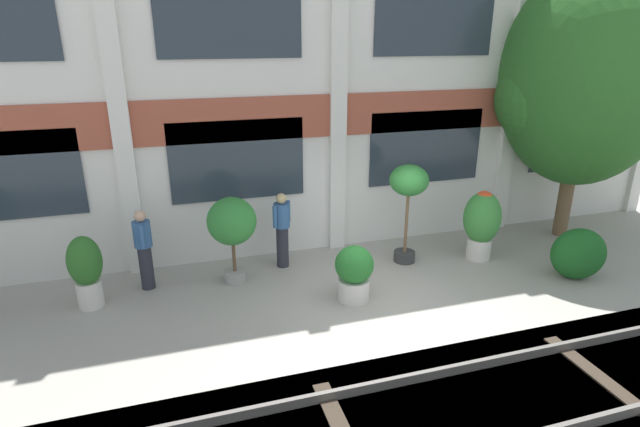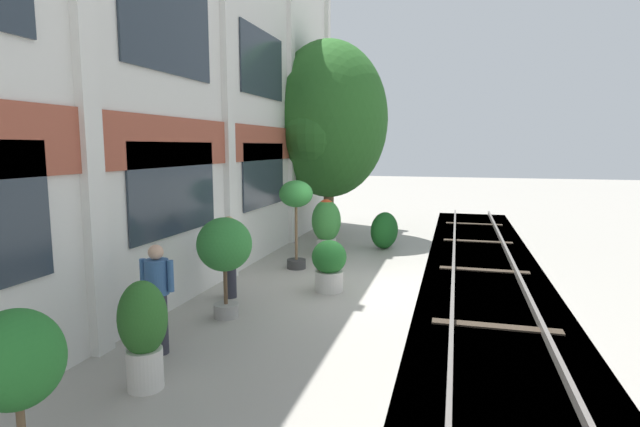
# 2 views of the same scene
# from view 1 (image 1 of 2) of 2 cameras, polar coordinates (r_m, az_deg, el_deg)

# --- Properties ---
(ground_plane) EXTENTS (80.00, 80.00, 0.00)m
(ground_plane) POSITION_cam_1_polar(r_m,az_deg,el_deg) (9.56, 7.35, -10.22)
(ground_plane) COLOR #9E998E
(apartment_facade) EXTENTS (18.04, 0.64, 8.56)m
(apartment_facade) POSITION_cam_1_polar(r_m,az_deg,el_deg) (11.16, 1.64, 17.24)
(apartment_facade) COLOR silver
(apartment_facade) RESTS_ON ground
(rail_tracks) EXTENTS (25.68, 2.80, 0.43)m
(rail_tracks) POSITION_cam_1_polar(r_m,az_deg,el_deg) (7.60, 16.82, -21.34)
(rail_tracks) COLOR #5B5449
(rail_tracks) RESTS_ON ground
(broadleaf_tree) EXTENTS (4.01, 3.82, 6.42)m
(broadleaf_tree) POSITION_cam_1_polar(r_m,az_deg,el_deg) (13.17, 28.11, 13.31)
(broadleaf_tree) COLOR brown
(broadleaf_tree) RESTS_ON ground
(potted_plant_low_pan) EXTENTS (0.83, 0.83, 2.20)m
(potted_plant_low_pan) POSITION_cam_1_polar(r_m,az_deg,el_deg) (10.70, 10.09, 2.82)
(potted_plant_low_pan) COLOR #333333
(potted_plant_low_pan) RESTS_ON ground
(potted_plant_terracotta_small) EXTENTS (0.97, 0.97, 1.80)m
(potted_plant_terracotta_small) POSITION_cam_1_polar(r_m,az_deg,el_deg) (9.90, -10.04, -1.20)
(potted_plant_terracotta_small) COLOR gray
(potted_plant_terracotta_small) RESTS_ON ground
(potted_plant_ribbed_drum) EXTENTS (0.60, 0.60, 1.39)m
(potted_plant_ribbed_drum) POSITION_cam_1_polar(r_m,az_deg,el_deg) (10.00, -25.19, -5.74)
(potted_plant_ribbed_drum) COLOR beige
(potted_plant_ribbed_drum) RESTS_ON ground
(potted_plant_fluted_column) EXTENTS (0.73, 0.73, 1.08)m
(potted_plant_fluted_column) POSITION_cam_1_polar(r_m,az_deg,el_deg) (9.39, 3.92, -6.65)
(potted_plant_fluted_column) COLOR beige
(potted_plant_fluted_column) RESTS_ON ground
(potted_plant_stone_basin) EXTENTS (0.81, 0.81, 1.57)m
(potted_plant_stone_basin) POSITION_cam_1_polar(r_m,az_deg,el_deg) (11.51, 18.02, -0.74)
(potted_plant_stone_basin) COLOR beige
(potted_plant_stone_basin) RESTS_ON ground
(resident_by_doorway) EXTENTS (0.34, 0.53, 1.63)m
(resident_by_doorway) POSITION_cam_1_polar(r_m,az_deg,el_deg) (10.24, -19.49, -3.68)
(resident_by_doorway) COLOR #282833
(resident_by_doorway) RESTS_ON ground
(resident_watching_tracks) EXTENTS (0.44, 0.36, 1.65)m
(resident_watching_tracks) POSITION_cam_1_polar(r_m,az_deg,el_deg) (10.60, -4.36, -1.65)
(resident_watching_tracks) COLOR #282833
(resident_watching_tracks) RESTS_ON ground
(topiary_hedge) EXTENTS (1.26, 1.04, 1.09)m
(topiary_hedge) POSITION_cam_1_polar(r_m,az_deg,el_deg) (11.46, 27.42, -4.12)
(topiary_hedge) COLOR #19561E
(topiary_hedge) RESTS_ON ground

